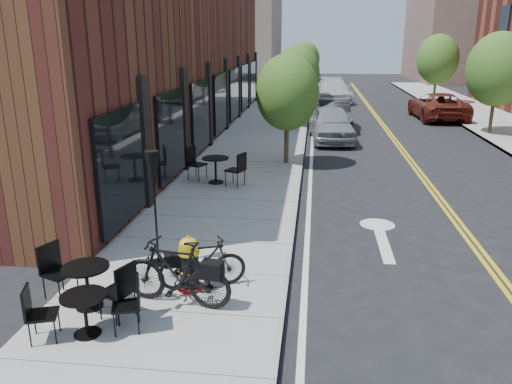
{
  "coord_description": "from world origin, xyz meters",
  "views": [
    {
      "loc": [
        0.38,
        -8.5,
        4.38
      ],
      "look_at": [
        -0.91,
        2.42,
        1.0
      ],
      "focal_mm": 35.0,
      "sensor_mm": 36.0,
      "label": 1
    }
  ],
  "objects_px": {
    "fire_hydrant": "(189,264)",
    "bistro_set_b": "(87,281)",
    "patio_umbrella": "(154,184)",
    "bicycle_right": "(202,263)",
    "parked_car_b": "(334,115)",
    "parked_car_c": "(333,90)",
    "parked_car_a": "(331,124)",
    "parked_car_far": "(438,106)",
    "bistro_set_a": "(85,309)",
    "bicycle_left": "(176,272)",
    "bistro_set_c": "(216,166)"
  },
  "relations": [
    {
      "from": "bicycle_right",
      "to": "parked_car_far",
      "type": "distance_m",
      "value": 23.29
    },
    {
      "from": "bistro_set_a",
      "to": "bistro_set_c",
      "type": "relative_size",
      "value": 0.84
    },
    {
      "from": "parked_car_a",
      "to": "parked_car_c",
      "type": "height_order",
      "value": "parked_car_c"
    },
    {
      "from": "patio_umbrella",
      "to": "parked_car_far",
      "type": "relative_size",
      "value": 0.42
    },
    {
      "from": "bicycle_right",
      "to": "bistro_set_c",
      "type": "relative_size",
      "value": 0.81
    },
    {
      "from": "bistro_set_a",
      "to": "bicycle_right",
      "type": "bearing_deg",
      "value": 31.22
    },
    {
      "from": "bistro_set_b",
      "to": "parked_car_b",
      "type": "height_order",
      "value": "parked_car_b"
    },
    {
      "from": "fire_hydrant",
      "to": "parked_car_far",
      "type": "bearing_deg",
      "value": 58.57
    },
    {
      "from": "parked_car_b",
      "to": "fire_hydrant",
      "type": "bearing_deg",
      "value": -102.42
    },
    {
      "from": "bistro_set_a",
      "to": "patio_umbrella",
      "type": "distance_m",
      "value": 2.82
    },
    {
      "from": "fire_hydrant",
      "to": "bicycle_right",
      "type": "xyz_separation_m",
      "value": [
        0.21,
        0.09,
        -0.01
      ]
    },
    {
      "from": "bicycle_left",
      "to": "parked_car_far",
      "type": "bearing_deg",
      "value": 167.69
    },
    {
      "from": "parked_car_far",
      "to": "bicycle_left",
      "type": "bearing_deg",
      "value": 65.44
    },
    {
      "from": "patio_umbrella",
      "to": "parked_car_far",
      "type": "height_order",
      "value": "patio_umbrella"
    },
    {
      "from": "parked_car_a",
      "to": "parked_car_b",
      "type": "relative_size",
      "value": 1.03
    },
    {
      "from": "bistro_set_c",
      "to": "parked_car_far",
      "type": "xyz_separation_m",
      "value": [
        9.88,
        14.85,
        0.11
      ]
    },
    {
      "from": "parked_car_c",
      "to": "parked_car_a",
      "type": "bearing_deg",
      "value": -96.46
    },
    {
      "from": "bistro_set_a",
      "to": "bistro_set_b",
      "type": "xyz_separation_m",
      "value": [
        -0.32,
        0.78,
        0.05
      ]
    },
    {
      "from": "bicycle_left",
      "to": "bicycle_right",
      "type": "xyz_separation_m",
      "value": [
        0.29,
        0.63,
        -0.11
      ]
    },
    {
      "from": "bistro_set_a",
      "to": "parked_car_c",
      "type": "height_order",
      "value": "parked_car_c"
    },
    {
      "from": "bicycle_left",
      "to": "parked_car_a",
      "type": "height_order",
      "value": "parked_car_a"
    },
    {
      "from": "parked_car_b",
      "to": "parked_car_far",
      "type": "bearing_deg",
      "value": 30.47
    },
    {
      "from": "bistro_set_a",
      "to": "parked_car_far",
      "type": "xyz_separation_m",
      "value": [
        10.19,
        23.24,
        0.2
      ]
    },
    {
      "from": "bicycle_right",
      "to": "parked_car_c",
      "type": "height_order",
      "value": "parked_car_c"
    },
    {
      "from": "bicycle_left",
      "to": "bistro_set_c",
      "type": "xyz_separation_m",
      "value": [
        -0.8,
        7.35,
        -0.06
      ]
    },
    {
      "from": "bistro_set_b",
      "to": "bistro_set_a",
      "type": "bearing_deg",
      "value": -45.18
    },
    {
      "from": "fire_hydrant",
      "to": "bicycle_left",
      "type": "distance_m",
      "value": 0.55
    },
    {
      "from": "bistro_set_c",
      "to": "parked_car_c",
      "type": "xyz_separation_m",
      "value": [
        4.2,
        22.46,
        0.18
      ]
    },
    {
      "from": "patio_umbrella",
      "to": "parked_car_far",
      "type": "bearing_deg",
      "value": 64.5
    },
    {
      "from": "parked_car_b",
      "to": "parked_car_c",
      "type": "height_order",
      "value": "parked_car_c"
    },
    {
      "from": "fire_hydrant",
      "to": "parked_car_c",
      "type": "xyz_separation_m",
      "value": [
        3.32,
        29.27,
        0.23
      ]
    },
    {
      "from": "fire_hydrant",
      "to": "patio_umbrella",
      "type": "xyz_separation_m",
      "value": [
        -0.88,
        0.95,
        1.16
      ]
    },
    {
      "from": "bicycle_left",
      "to": "bistro_set_b",
      "type": "bearing_deg",
      "value": -69.24
    },
    {
      "from": "parked_car_c",
      "to": "bicycle_left",
      "type": "bearing_deg",
      "value": -101.08
    },
    {
      "from": "bistro_set_b",
      "to": "parked_car_c",
      "type": "xyz_separation_m",
      "value": [
        4.83,
        30.08,
        0.22
      ]
    },
    {
      "from": "parked_car_b",
      "to": "parked_car_far",
      "type": "distance_m",
      "value": 7.13
    },
    {
      "from": "fire_hydrant",
      "to": "bistro_set_a",
      "type": "relative_size",
      "value": 0.62
    },
    {
      "from": "fire_hydrant",
      "to": "bistro_set_b",
      "type": "bearing_deg",
      "value": -160.76
    },
    {
      "from": "bicycle_right",
      "to": "bistro_set_b",
      "type": "height_order",
      "value": "bistro_set_b"
    },
    {
      "from": "fire_hydrant",
      "to": "bistro_set_a",
      "type": "distance_m",
      "value": 1.98
    },
    {
      "from": "bicycle_left",
      "to": "parked_car_far",
      "type": "height_order",
      "value": "parked_car_far"
    },
    {
      "from": "bistro_set_b",
      "to": "parked_car_c",
      "type": "height_order",
      "value": "parked_car_c"
    },
    {
      "from": "bicycle_left",
      "to": "bistro_set_a",
      "type": "xyz_separation_m",
      "value": [
        -1.11,
        -1.05,
        -0.15
      ]
    },
    {
      "from": "bistro_set_b",
      "to": "parked_car_far",
      "type": "relative_size",
      "value": 0.33
    },
    {
      "from": "bistro_set_c",
      "to": "fire_hydrant",
      "type": "bearing_deg",
      "value": -59.26
    },
    {
      "from": "patio_umbrella",
      "to": "parked_car_c",
      "type": "relative_size",
      "value": 0.4
    },
    {
      "from": "bistro_set_a",
      "to": "bistro_set_c",
      "type": "height_order",
      "value": "bistro_set_c"
    },
    {
      "from": "patio_umbrella",
      "to": "parked_car_a",
      "type": "height_order",
      "value": "patio_umbrella"
    },
    {
      "from": "patio_umbrella",
      "to": "bistro_set_a",
      "type": "bearing_deg",
      "value": -96.98
    },
    {
      "from": "patio_umbrella",
      "to": "bicycle_right",
      "type": "bearing_deg",
      "value": -38.27
    }
  ]
}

